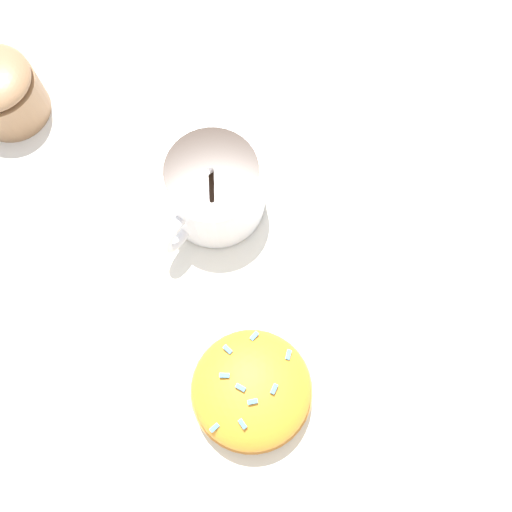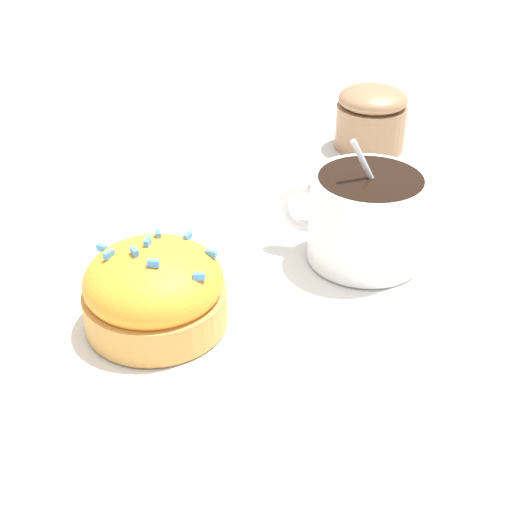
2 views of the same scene
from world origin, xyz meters
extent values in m
plane|color=silver|center=(0.00, 0.00, 0.00)|extent=(3.00, 3.00, 0.00)
cube|color=white|center=(0.00, 0.00, 0.00)|extent=(0.33, 0.34, 0.00)
cylinder|color=white|center=(0.08, 0.01, 0.04)|extent=(0.08, 0.08, 0.06)
cylinder|color=black|center=(0.08, 0.01, 0.06)|extent=(0.07, 0.07, 0.01)
torus|color=white|center=(0.05, 0.05, 0.04)|extent=(0.04, 0.03, 0.04)
ellipsoid|color=silver|center=(0.06, 0.02, 0.01)|extent=(0.03, 0.02, 0.01)
cylinder|color=silver|center=(0.09, 0.01, 0.06)|extent=(0.05, 0.01, 0.09)
cylinder|color=#D19347|center=(-0.08, 0.00, 0.02)|extent=(0.09, 0.09, 0.02)
ellipsoid|color=orange|center=(-0.08, 0.00, 0.04)|extent=(0.09, 0.09, 0.04)
cube|color=#4C99EA|center=(-0.08, 0.01, 0.06)|extent=(0.01, 0.01, 0.00)
cube|color=#4C99EA|center=(-0.05, 0.01, 0.05)|extent=(0.01, 0.01, 0.00)
cube|color=#4C99EA|center=(-0.11, 0.01, 0.06)|extent=(0.01, 0.01, 0.00)
cube|color=#4C99EA|center=(-0.06, -0.03, 0.05)|extent=(0.01, 0.01, 0.00)
cube|color=#4C99EA|center=(-0.11, 0.03, 0.05)|extent=(0.01, 0.01, 0.00)
cube|color=#4C99EA|center=(-0.09, 0.00, 0.06)|extent=(0.00, 0.01, 0.00)
cube|color=#4C99EA|center=(-0.05, -0.01, 0.05)|extent=(0.01, 0.01, 0.00)
cube|color=#4C99EA|center=(-0.08, -0.02, 0.06)|extent=(0.01, 0.01, 0.00)
cube|color=#4C99EA|center=(-0.07, 0.02, 0.06)|extent=(0.00, 0.01, 0.00)
cylinder|color=#99704C|center=(0.19, 0.19, 0.02)|extent=(0.07, 0.07, 0.04)
camera|label=1|loc=(-0.12, 0.00, 0.48)|focal=42.00mm
camera|label=2|loc=(-0.17, -0.36, 0.29)|focal=50.00mm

